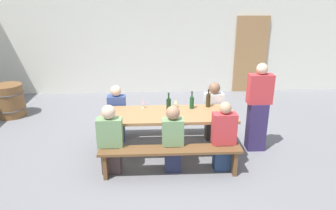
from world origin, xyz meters
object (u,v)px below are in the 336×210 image
at_px(wine_glass_1, 143,102).
at_px(bench_near, 170,154).
at_px(wine_bottle_1, 169,104).
at_px(wine_bottle_2, 192,102).
at_px(wooden_door, 251,55).
at_px(seated_guest_near_1, 173,140).
at_px(wine_barrel, 9,101).
at_px(wine_bottle_0, 208,100).
at_px(seated_guest_far_1, 213,112).
at_px(seated_guest_far_0, 117,115).
at_px(wine_glass_0, 176,102).
at_px(standing_host, 258,109).
at_px(tasting_table, 168,117).
at_px(seated_guest_near_2, 223,138).
at_px(seated_guest_near_0, 110,141).
at_px(bench_far, 166,119).

bearing_deg(wine_glass_1, bench_near, -67.02).
relative_size(wine_bottle_1, wine_bottle_2, 0.99).
bearing_deg(wine_bottle_2, wine_glass_1, 175.24).
height_order(wooden_door, seated_guest_near_1, wooden_door).
xyz_separation_m(seated_guest_near_1, wine_barrel, (-3.56, 2.52, -0.16)).
relative_size(wine_bottle_0, wine_bottle_1, 1.04).
distance_m(bench_near, seated_guest_far_1, 1.57).
height_order(wine_glass_1, seated_guest_far_0, seated_guest_far_0).
bearing_deg(wine_glass_0, bench_near, -98.85).
relative_size(seated_guest_far_0, standing_host, 0.69).
xyz_separation_m(bench_near, wine_barrel, (-3.51, 2.67, 0.01)).
bearing_deg(tasting_table, wine_bottle_0, 21.48).
bearing_deg(seated_guest_far_1, wine_barrel, -107.49).
relative_size(wine_bottle_0, standing_host, 0.20).
xyz_separation_m(wine_bottle_2, standing_host, (1.15, -0.15, -0.10)).
xyz_separation_m(seated_guest_near_2, seated_guest_far_1, (0.05, 1.13, 0.01)).
bearing_deg(wooden_door, tasting_table, -124.71).
height_order(tasting_table, seated_guest_near_0, seated_guest_near_0).
bearing_deg(wine_glass_0, seated_guest_far_0, 165.55).
bearing_deg(wine_bottle_1, wine_glass_1, 164.28).
xyz_separation_m(wine_bottle_0, wine_bottle_2, (-0.30, -0.07, -0.01)).
bearing_deg(standing_host, tasting_table, 2.69).
height_order(standing_host, wine_barrel, standing_host).
xyz_separation_m(bench_far, wine_barrel, (-3.51, 1.24, 0.01)).
height_order(wine_bottle_2, wine_glass_0, wine_bottle_2).
bearing_deg(bench_far, standing_host, -22.06).
relative_size(wine_bottle_1, standing_host, 0.20).
xyz_separation_m(wine_bottle_1, wine_barrel, (-3.53, 1.79, -0.49)).
xyz_separation_m(tasting_table, wine_bottle_1, (0.02, 0.17, 0.18)).
distance_m(wine_bottle_1, seated_guest_far_0, 1.08).
bearing_deg(seated_guest_near_1, seated_guest_far_1, -36.89).
height_order(seated_guest_near_2, standing_host, standing_host).
relative_size(tasting_table, wine_bottle_2, 7.30).
distance_m(seated_guest_near_0, standing_host, 2.59).
height_order(wine_bottle_0, seated_guest_near_1, seated_guest_near_1).
bearing_deg(bench_near, wooden_door, 59.98).
relative_size(bench_far, standing_host, 1.38).
bearing_deg(bench_far, wine_barrel, 160.58).
xyz_separation_m(seated_guest_far_0, wine_barrel, (-2.58, 1.39, -0.15)).
distance_m(tasting_table, wine_glass_1, 0.55).
bearing_deg(wine_barrel, bench_near, -37.22).
xyz_separation_m(wine_bottle_0, wine_bottle_1, (-0.72, -0.12, -0.02)).
bearing_deg(bench_near, wine_glass_0, 81.15).
relative_size(bench_near, wine_bottle_0, 6.74).
xyz_separation_m(bench_near, wine_bottle_1, (0.02, 0.88, 0.50)).
bearing_deg(bench_near, wine_bottle_1, 88.70).
xyz_separation_m(seated_guest_near_1, standing_host, (1.54, 0.64, 0.23)).
distance_m(bench_far, wine_bottle_0, 0.99).
height_order(wine_bottle_0, seated_guest_near_0, seated_guest_near_0).
relative_size(bench_near, wine_glass_0, 15.13).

